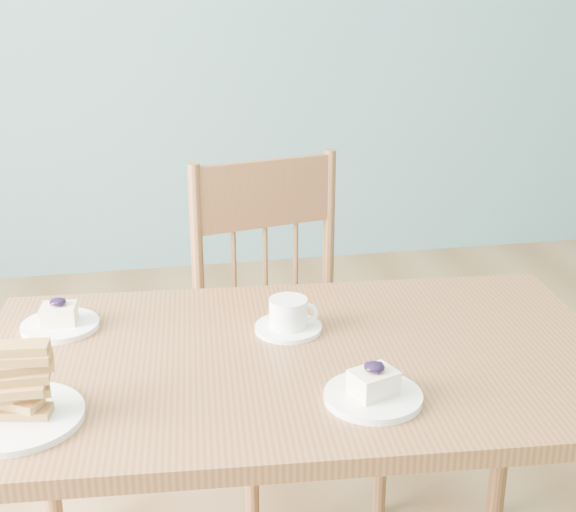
# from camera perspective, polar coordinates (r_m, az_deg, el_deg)

# --- Properties ---
(dining_table) EXTENTS (1.29, 0.80, 0.67)m
(dining_table) POSITION_cam_1_polar(r_m,az_deg,el_deg) (1.61, 0.78, -9.12)
(dining_table) COLOR brown
(dining_table) RESTS_ON ground
(dining_chair) EXTENTS (0.49, 0.48, 0.92)m
(dining_chair) POSITION_cam_1_polar(r_m,az_deg,el_deg) (2.10, -0.19, -5.66)
(dining_chair) COLOR brown
(dining_chair) RESTS_ON ground
(cheesecake_plate_near) EXTENTS (0.17, 0.17, 0.07)m
(cheesecake_plate_near) POSITION_cam_1_polar(r_m,az_deg,el_deg) (1.42, 6.09, -9.49)
(cheesecake_plate_near) COLOR white
(cheesecake_plate_near) RESTS_ON dining_table
(cheesecake_plate_far) EXTENTS (0.16, 0.16, 0.07)m
(cheesecake_plate_far) POSITION_cam_1_polar(r_m,az_deg,el_deg) (1.74, -15.92, -4.44)
(cheesecake_plate_far) COLOR white
(cheesecake_plate_far) RESTS_ON dining_table
(coffee_cup) EXTENTS (0.14, 0.14, 0.07)m
(coffee_cup) POSITION_cam_1_polar(r_m,az_deg,el_deg) (1.66, 0.06, -4.37)
(coffee_cup) COLOR white
(coffee_cup) RESTS_ON dining_table
(biscotti_plate) EXTENTS (0.22, 0.22, 0.13)m
(biscotti_plate) POSITION_cam_1_polar(r_m,az_deg,el_deg) (1.42, -18.92, -9.42)
(biscotti_plate) COLOR white
(biscotti_plate) RESTS_ON dining_table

